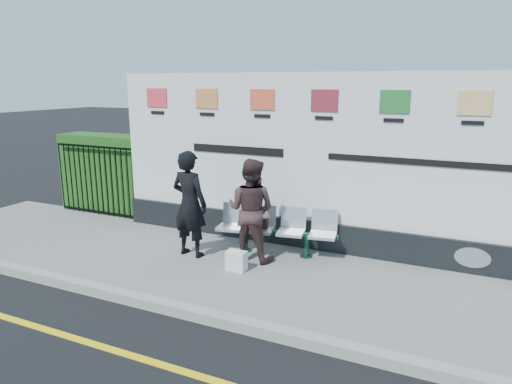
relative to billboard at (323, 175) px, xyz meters
The scene contains 12 objects.
ground 4.13m from the billboard, 97.40° to the right, with size 80.00×80.00×0.00m, color black.
pavement 1.98m from the billboard, 110.32° to the right, with size 14.00×3.00×0.12m, color slate.
kerb 3.19m from the billboard, 99.95° to the right, with size 14.00×0.18×0.14m, color gray.
yellow_line 4.13m from the billboard, 97.40° to the right, with size 14.00×0.10×0.01m, color yellow.
billboard is the anchor object (origin of this frame).
hedge 5.11m from the billboard, behind, with size 2.35×0.70×1.70m, color #205218.
railing 5.10m from the billboard, behind, with size 2.05×0.06×1.54m, color black, non-canonical shape.
bench 1.38m from the billboard, 136.36° to the right, with size 2.01×0.53×0.43m, color silver, non-canonical shape.
woman_left 2.29m from the billboard, 147.10° to the right, with size 0.65×0.43×1.78m, color black.
woman_right 1.40m from the billboard, 133.11° to the right, with size 0.81×0.63×1.67m, color #3A2627.
handbag_brown 1.33m from the billboard, 144.19° to the right, with size 0.25×0.11×0.20m, color black.
carrier_bag_white 2.09m from the billboard, 121.20° to the right, with size 0.31×0.18×0.31m, color silver.
Camera 1 is at (2.62, -3.50, 2.95)m, focal length 32.00 mm.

